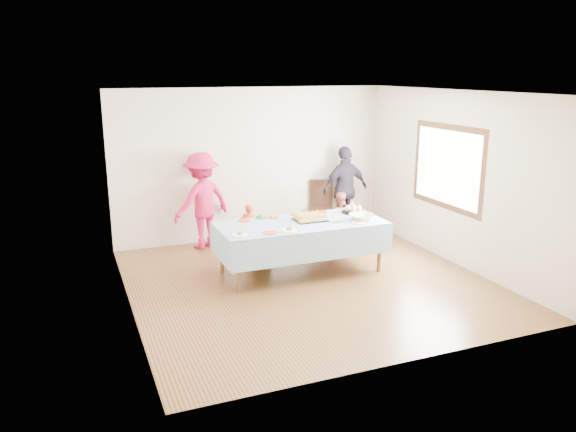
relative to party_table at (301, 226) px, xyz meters
name	(u,v)px	position (x,y,z in m)	size (l,w,h in m)	color
ground	(308,282)	(-0.07, -0.43, -0.72)	(5.00, 5.00, 0.00)	#4C2915
room_walls	(313,161)	(-0.01, -0.43, 1.05)	(5.04, 5.04, 2.72)	beige
party_table	(301,226)	(0.00, 0.00, 0.00)	(2.50, 1.10, 0.78)	#52361C
birthday_cake	(310,218)	(0.18, 0.07, 0.10)	(0.49, 0.37, 0.09)	black
rolls_tray	(353,210)	(1.00, 0.23, 0.10)	(0.38, 0.38, 0.11)	black
punch_bowl	(362,217)	(0.92, -0.20, 0.10)	(0.36, 0.36, 0.09)	silver
party_hat	(351,204)	(1.09, 0.46, 0.14)	(0.10, 0.10, 0.17)	silver
fork_pile	(339,220)	(0.53, -0.21, 0.09)	(0.24, 0.18, 0.07)	white
plate_red_far_a	(244,220)	(-0.76, 0.40, 0.06)	(0.19, 0.19, 0.01)	red
plate_red_far_b	(273,217)	(-0.29, 0.41, 0.06)	(0.18, 0.18, 0.01)	red
plate_red_far_c	(297,215)	(0.11, 0.41, 0.06)	(0.19, 0.19, 0.01)	red
plate_red_far_d	(322,212)	(0.55, 0.42, 0.06)	(0.17, 0.17, 0.01)	red
plate_red_near	(270,233)	(-0.63, -0.36, 0.06)	(0.19, 0.19, 0.01)	red
plate_white_left	(240,235)	(-1.05, -0.31, 0.06)	(0.23, 0.23, 0.01)	white
plate_white_mid	(289,230)	(-0.33, -0.35, 0.06)	(0.24, 0.24, 0.01)	white
plate_white_right	(359,222)	(0.80, -0.34, 0.06)	(0.23, 0.23, 0.01)	white
dining_chair	(322,204)	(1.21, 1.85, -0.17)	(0.56, 0.56, 0.99)	black
toddler_left	(249,227)	(-0.40, 1.32, -0.32)	(0.29, 0.19, 0.81)	red
toddler_mid	(262,241)	(-0.46, 0.47, -0.31)	(0.41, 0.27, 0.83)	#27752C
toddler_right	(339,218)	(1.19, 1.07, -0.26)	(0.45, 0.35, 0.93)	#B26153
adult_left	(202,201)	(-1.08, 1.77, 0.10)	(1.07, 0.61, 1.65)	#BE1749
adult_right	(345,189)	(1.66, 1.77, 0.09)	(0.95, 0.40, 1.62)	#302C3D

